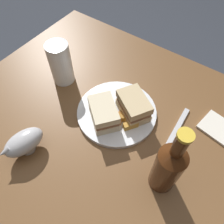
# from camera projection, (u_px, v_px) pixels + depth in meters

# --- Properties ---
(ground_plane) EXTENTS (6.00, 6.00, 0.00)m
(ground_plane) POSITION_uv_depth(u_px,v_px,m) (109.00, 188.00, 1.35)
(ground_plane) COLOR #333842
(dining_table) EXTENTS (1.03, 0.86, 0.75)m
(dining_table) POSITION_uv_depth(u_px,v_px,m) (109.00, 164.00, 1.04)
(dining_table) COLOR brown
(dining_table) RESTS_ON ground
(plate) EXTENTS (0.26, 0.26, 0.01)m
(plate) POSITION_uv_depth(u_px,v_px,m) (117.00, 112.00, 0.74)
(plate) COLOR white
(plate) RESTS_ON dining_table
(sandwich_half_left) EXTENTS (0.13, 0.13, 0.07)m
(sandwich_half_left) POSITION_uv_depth(u_px,v_px,m) (104.00, 113.00, 0.69)
(sandwich_half_left) COLOR beige
(sandwich_half_left) RESTS_ON plate
(sandwich_half_right) EXTENTS (0.13, 0.12, 0.07)m
(sandwich_half_right) POSITION_uv_depth(u_px,v_px,m) (134.00, 106.00, 0.71)
(sandwich_half_right) COLOR #CCB284
(sandwich_half_right) RESTS_ON plate
(potato_wedge_front) EXTENTS (0.03, 0.05, 0.01)m
(potato_wedge_front) POSITION_uv_depth(u_px,v_px,m) (120.00, 118.00, 0.71)
(potato_wedge_front) COLOR #AD702D
(potato_wedge_front) RESTS_ON plate
(potato_wedge_middle) EXTENTS (0.04, 0.05, 0.02)m
(potato_wedge_middle) POSITION_uv_depth(u_px,v_px,m) (131.00, 125.00, 0.69)
(potato_wedge_middle) COLOR gold
(potato_wedge_middle) RESTS_ON plate
(potato_wedge_back) EXTENTS (0.05, 0.05, 0.02)m
(potato_wedge_back) POSITION_uv_depth(u_px,v_px,m) (104.00, 125.00, 0.70)
(potato_wedge_back) COLOR gold
(potato_wedge_back) RESTS_ON plate
(potato_wedge_left_edge) EXTENTS (0.05, 0.04, 0.02)m
(potato_wedge_left_edge) POSITION_uv_depth(u_px,v_px,m) (121.00, 118.00, 0.71)
(potato_wedge_left_edge) COLOR #B77F33
(potato_wedge_left_edge) RESTS_ON plate
(pint_glass) EXTENTS (0.08, 0.08, 0.16)m
(pint_glass) POSITION_uv_depth(u_px,v_px,m) (61.00, 66.00, 0.78)
(pint_glass) COLOR white
(pint_glass) RESTS_ON dining_table
(gravy_boat) EXTENTS (0.09, 0.14, 0.07)m
(gravy_boat) POSITION_uv_depth(u_px,v_px,m) (23.00, 143.00, 0.64)
(gravy_boat) COLOR #B7B7BC
(gravy_boat) RESTS_ON dining_table
(cider_bottle) EXTENTS (0.07, 0.07, 0.26)m
(cider_bottle) POSITION_uv_depth(u_px,v_px,m) (168.00, 167.00, 0.54)
(cider_bottle) COLOR #47230F
(cider_bottle) RESTS_ON dining_table
(napkin) EXTENTS (0.12, 0.11, 0.01)m
(napkin) POSITION_uv_depth(u_px,v_px,m) (219.00, 128.00, 0.71)
(napkin) COLOR silver
(napkin) RESTS_ON dining_table
(fork) EXTENTS (0.03, 0.18, 0.01)m
(fork) POSITION_uv_depth(u_px,v_px,m) (177.00, 129.00, 0.71)
(fork) COLOR silver
(fork) RESTS_ON dining_table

